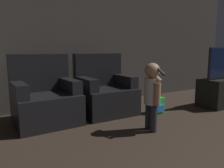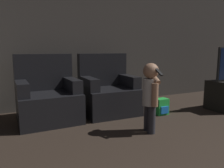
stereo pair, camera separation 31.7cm
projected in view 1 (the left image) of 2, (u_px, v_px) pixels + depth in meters
The scene contains 6 objects.
wall_back at pixel (82, 39), 4.24m from camera, with size 8.40×0.05×2.60m.
armchair_left at pixel (45, 100), 3.27m from camera, with size 0.91×0.81×1.03m.
armchair_right at pixel (105, 93), 3.79m from camera, with size 0.91×0.81×1.03m.
tv_stand at pixel (224, 92), 4.35m from camera, with size 1.13×0.48×0.54m.
person_toddler at pixel (152, 91), 2.91m from camera, with size 0.20×0.36×0.93m.
toy_backpack at pixel (157, 105), 3.80m from camera, with size 0.21×0.18×0.27m.
Camera 1 is at (-1.75, 0.51, 1.09)m, focal length 35.00 mm.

